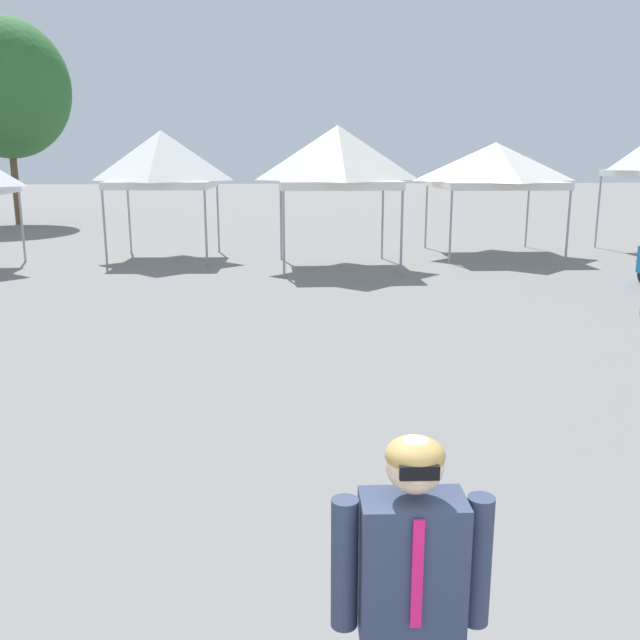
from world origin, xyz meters
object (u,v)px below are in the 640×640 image
canopy_tent_behind_left (162,159)px  tree_behind_tents_left (6,88)px  canopy_tent_right_of_center (338,157)px  person_foreground (410,607)px  canopy_tent_center (495,165)px

canopy_tent_behind_left → tree_behind_tents_left: (-7.54, 10.40, 2.70)m
canopy_tent_right_of_center → tree_behind_tents_left: tree_behind_tents_left is taller
person_foreground → tree_behind_tents_left: 30.13m
canopy_tent_behind_left → person_foreground: size_ratio=1.95×
canopy_tent_center → canopy_tent_right_of_center: bearing=-156.8°
canopy_tent_right_of_center → tree_behind_tents_left: 17.47m
canopy_tent_behind_left → person_foreground: canopy_tent_behind_left is taller
canopy_tent_center → person_foreground: (-5.82, -17.44, -1.50)m
canopy_tent_behind_left → canopy_tent_center: size_ratio=1.03×
canopy_tent_right_of_center → person_foreground: 15.58m
canopy_tent_behind_left → canopy_tent_center: 9.29m
person_foreground → tree_behind_tents_left: bearing=111.7°
canopy_tent_center → tree_behind_tents_left: (-16.83, 10.26, 2.86)m
person_foreground → canopy_tent_center: bearing=71.5°
canopy_tent_right_of_center → canopy_tent_center: bearing=23.2°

